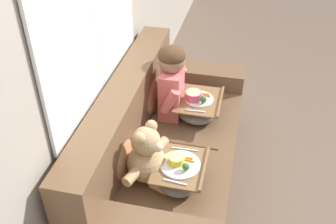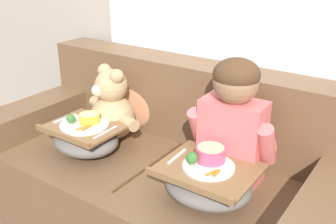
# 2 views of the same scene
# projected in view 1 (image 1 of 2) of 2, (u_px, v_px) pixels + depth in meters

# --- Properties ---
(ground_plane) EXTENTS (14.00, 14.00, 0.00)m
(ground_plane) POSITION_uv_depth(u_px,v_px,m) (171.00, 185.00, 3.04)
(ground_plane) COLOR brown
(wall_back_with_window) EXTENTS (8.00, 0.08, 2.60)m
(wall_back_with_window) POSITION_uv_depth(u_px,v_px,m) (88.00, 20.00, 2.35)
(wall_back_with_window) COLOR #A89E8E
(wall_back_with_window) RESTS_ON ground_plane
(couch) EXTENTS (1.88, 0.89, 0.86)m
(couch) POSITION_uv_depth(u_px,v_px,m) (163.00, 154.00, 2.86)
(couch) COLOR brown
(couch) RESTS_ON ground_plane
(throw_pillow_behind_child) EXTENTS (0.38, 0.18, 0.39)m
(throw_pillow_behind_child) POSITION_uv_depth(u_px,v_px,m) (149.00, 90.00, 3.00)
(throw_pillow_behind_child) COLOR #B2754C
(throw_pillow_behind_child) RESTS_ON couch
(throw_pillow_behind_teddy) EXTENTS (0.35, 0.17, 0.36)m
(throw_pillow_behind_teddy) POSITION_uv_depth(u_px,v_px,m) (119.00, 152.00, 2.44)
(throw_pillow_behind_teddy) COLOR #B2754C
(throw_pillow_behind_teddy) RESTS_ON couch
(child_figure) EXTENTS (0.40, 0.20, 0.57)m
(child_figure) POSITION_uv_depth(u_px,v_px,m) (172.00, 78.00, 2.89)
(child_figure) COLOR #DB6666
(child_figure) RESTS_ON couch
(teddy_bear) EXTENTS (0.44, 0.32, 0.41)m
(teddy_bear) POSITION_uv_depth(u_px,v_px,m) (147.00, 157.00, 2.41)
(teddy_bear) COLOR tan
(teddy_bear) RESTS_ON couch
(lap_tray_child) EXTENTS (0.40, 0.34, 0.22)m
(lap_tray_child) POSITION_uv_depth(u_px,v_px,m) (198.00, 107.00, 2.99)
(lap_tray_child) COLOR slate
(lap_tray_child) RESTS_ON child_figure
(lap_tray_teddy) EXTENTS (0.37, 0.31, 0.22)m
(lap_tray_teddy) POSITION_uv_depth(u_px,v_px,m) (180.00, 173.00, 2.43)
(lap_tray_teddy) COLOR slate
(lap_tray_teddy) RESTS_ON teddy_bear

